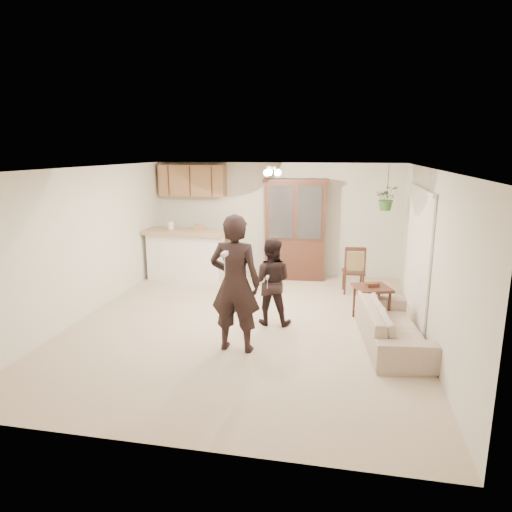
% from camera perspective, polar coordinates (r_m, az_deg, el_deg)
% --- Properties ---
extents(floor, '(6.50, 6.50, 0.00)m').
position_cam_1_polar(floor, '(7.54, -1.22, -8.43)').
color(floor, beige).
rests_on(floor, ground).
extents(ceiling, '(5.50, 6.50, 0.02)m').
position_cam_1_polar(ceiling, '(7.02, -1.32, 10.93)').
color(ceiling, white).
rests_on(ceiling, wall_back).
extents(wall_back, '(5.50, 0.02, 2.50)m').
position_cam_1_polar(wall_back, '(10.32, 2.60, 4.64)').
color(wall_back, silver).
rests_on(wall_back, ground).
extents(wall_front, '(5.50, 0.02, 2.50)m').
position_cam_1_polar(wall_front, '(4.18, -10.93, -8.39)').
color(wall_front, silver).
rests_on(wall_front, ground).
extents(wall_left, '(0.02, 6.50, 2.50)m').
position_cam_1_polar(wall_left, '(8.20, -20.40, 1.62)').
color(wall_left, silver).
rests_on(wall_left, ground).
extents(wall_right, '(0.02, 6.50, 2.50)m').
position_cam_1_polar(wall_right, '(7.12, 20.89, -0.06)').
color(wall_right, silver).
rests_on(wall_right, ground).
extents(breakfast_bar, '(1.60, 0.55, 1.00)m').
position_cam_1_polar(breakfast_bar, '(10.05, -8.71, -0.08)').
color(breakfast_bar, white).
rests_on(breakfast_bar, floor).
extents(bar_top, '(1.75, 0.70, 0.08)m').
position_cam_1_polar(bar_top, '(9.94, -8.82, 3.00)').
color(bar_top, tan).
rests_on(bar_top, breakfast_bar).
extents(upper_cabinets, '(1.50, 0.34, 0.70)m').
position_cam_1_polar(upper_cabinets, '(10.51, -7.94, 9.34)').
color(upper_cabinets, olive).
rests_on(upper_cabinets, wall_back).
extents(vertical_blinds, '(0.06, 2.30, 2.10)m').
position_cam_1_polar(vertical_blinds, '(8.02, 19.48, 0.35)').
color(vertical_blinds, white).
rests_on(vertical_blinds, wall_right).
extents(ceiling_fixture, '(0.36, 0.36, 0.20)m').
position_cam_1_polar(ceiling_fixture, '(8.16, 1.91, 10.53)').
color(ceiling_fixture, '#FFEEBF').
rests_on(ceiling_fixture, ceiling).
extents(hanging_plant, '(0.43, 0.37, 0.48)m').
position_cam_1_polar(hanging_plant, '(9.33, 16.05, 6.96)').
color(hanging_plant, '#2B5C24').
rests_on(hanging_plant, ceiling).
extents(plant_cord, '(0.01, 0.01, 0.65)m').
position_cam_1_polar(plant_cord, '(9.30, 16.18, 8.95)').
color(plant_cord, black).
rests_on(plant_cord, ceiling).
extents(sofa, '(0.95, 1.95, 0.73)m').
position_cam_1_polar(sofa, '(6.93, 16.67, -7.72)').
color(sofa, beige).
rests_on(sofa, floor).
extents(adult, '(0.68, 0.46, 1.80)m').
position_cam_1_polar(adult, '(6.31, -2.62, -4.10)').
color(adult, black).
rests_on(adult, floor).
extents(child, '(0.66, 0.52, 1.35)m').
position_cam_1_polar(child, '(7.34, 1.83, -3.45)').
color(child, black).
rests_on(child, floor).
extents(china_hutch, '(1.41, 0.61, 2.17)m').
position_cam_1_polar(china_hutch, '(9.96, 4.94, 3.27)').
color(china_hutch, '#391C15').
rests_on(china_hutch, floor).
extents(side_table, '(0.69, 0.69, 0.66)m').
position_cam_1_polar(side_table, '(7.78, 14.22, -5.74)').
color(side_table, '#391C15').
rests_on(side_table, floor).
extents(chair_bar, '(0.50, 0.50, 0.94)m').
position_cam_1_polar(chair_bar, '(10.23, -8.86, -1.21)').
color(chair_bar, '#391C15').
rests_on(chair_bar, floor).
extents(chair_hutch_left, '(0.56, 0.56, 0.98)m').
position_cam_1_polar(chair_hutch_left, '(10.46, -4.53, -0.71)').
color(chair_hutch_left, '#391C15').
rests_on(chair_hutch_left, floor).
extents(chair_hutch_right, '(0.46, 0.46, 0.96)m').
position_cam_1_polar(chair_hutch_right, '(9.25, 12.05, -2.85)').
color(chair_hutch_right, '#391C15').
rests_on(chair_hutch_right, floor).
extents(controller_adult, '(0.06, 0.17, 0.05)m').
position_cam_1_polar(controller_adult, '(5.74, -3.97, 0.23)').
color(controller_adult, silver).
rests_on(controller_adult, adult).
extents(controller_child, '(0.04, 0.12, 0.04)m').
position_cam_1_polar(controller_child, '(6.98, 1.43, -2.68)').
color(controller_child, silver).
rests_on(controller_child, child).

